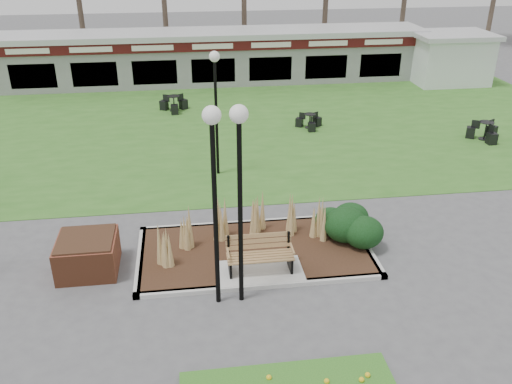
{
  "coord_description": "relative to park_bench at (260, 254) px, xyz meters",
  "views": [
    {
      "loc": [
        -1.67,
        -11.38,
        8.06
      ],
      "look_at": [
        0.14,
        2.0,
        1.49
      ],
      "focal_mm": 38.0,
      "sensor_mm": 36.0,
      "label": 1
    }
  ],
  "objects": [
    {
      "name": "lamp_post_mid_left",
      "position": [
        -1.15,
        -1.05,
        2.95
      ],
      "size": [
        0.4,
        0.4,
        4.86
      ],
      "color": "black",
      "rests_on": "ground"
    },
    {
      "name": "lamp_post_mid_right",
      "position": [
        -0.61,
        6.48,
        2.64
      ],
      "size": [
        0.37,
        0.37,
        4.43
      ],
      "color": "black",
      "rests_on": "ground"
    },
    {
      "name": "park_bench",
      "position": [
        0.0,
        0.0,
        0.0
      ],
      "size": [
        1.7,
        0.66,
        0.93
      ],
      "color": "#9B6A46",
      "rests_on": "ground"
    },
    {
      "name": "bistro_set_c",
      "position": [
        -2.21,
        14.31,
        -0.32
      ],
      "size": [
        1.41,
        1.26,
        0.75
      ],
      "color": "black",
      "rests_on": "ground"
    },
    {
      "name": "bistro_set_b",
      "position": [
        3.8,
        10.94,
        -0.35
      ],
      "size": [
        1.22,
        1.07,
        0.65
      ],
      "color": "black",
      "rests_on": "ground"
    },
    {
      "name": "ground",
      "position": [
        0.0,
        -0.25,
        -0.59
      ],
      "size": [
        100.0,
        100.0,
        0.0
      ],
      "primitive_type": "plane",
      "color": "#515154",
      "rests_on": "ground"
    },
    {
      "name": "bistro_set_d",
      "position": [
        10.81,
        8.5,
        -0.31
      ],
      "size": [
        1.45,
        1.27,
        0.77
      ],
      "color": "black",
      "rests_on": "ground"
    },
    {
      "name": "food_pavilion",
      "position": [
        0.0,
        19.71,
        0.89
      ],
      "size": [
        24.6,
        3.4,
        2.9
      ],
      "color": "gray",
      "rests_on": "ground"
    },
    {
      "name": "lawn",
      "position": [
        0.0,
        11.75,
        -0.58
      ],
      "size": [
        34.0,
        16.0,
        0.02
      ],
      "primitive_type": "cube",
      "color": "#316921",
      "rests_on": "ground"
    },
    {
      "name": "lamp_post_near_right",
      "position": [
        -0.59,
        -1.05,
        2.95
      ],
      "size": [
        0.4,
        0.4,
        4.86
      ],
      "color": "black",
      "rests_on": "ground"
    },
    {
      "name": "brick_planter",
      "position": [
        -4.4,
        0.75,
        -0.11
      ],
      "size": [
        1.5,
        1.5,
        0.95
      ],
      "color": "brown",
      "rests_on": "ground"
    },
    {
      "name": "service_hut",
      "position": [
        13.5,
        17.75,
        0.86
      ],
      "size": [
        4.4,
        3.4,
        2.83
      ],
      "color": "silver",
      "rests_on": "ground"
    },
    {
      "name": "planting_bed",
      "position": [
        1.27,
        1.1,
        -0.22
      ],
      "size": [
        6.75,
        3.4,
        1.27
      ],
      "color": "#362115",
      "rests_on": "ground"
    }
  ]
}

